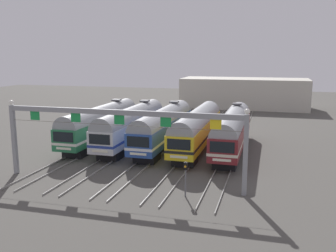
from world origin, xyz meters
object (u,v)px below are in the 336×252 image
at_px(commuter_train_blue, 164,126).
at_px(commuter_train_silver, 132,124).
at_px(commuter_train_yellow, 197,127).
at_px(yard_signal_mast, 185,172).
at_px(commuter_train_green, 101,122).
at_px(catenary_gantry, 119,124).
at_px(commuter_train_maroon, 232,129).

bearing_deg(commuter_train_blue, commuter_train_silver, 180.00).
distance_m(commuter_train_blue, commuter_train_yellow, 4.10).
bearing_deg(commuter_train_yellow, commuter_train_blue, 179.94).
xyz_separation_m(commuter_train_blue, yard_signal_mast, (6.15, -15.10, -0.69)).
xyz_separation_m(commuter_train_green, commuter_train_yellow, (12.29, -0.00, -0.00)).
relative_size(commuter_train_green, commuter_train_yellow, 1.00).
bearing_deg(catenary_gantry, commuter_train_blue, 90.00).
height_order(commuter_train_silver, commuter_train_yellow, commuter_train_silver).
bearing_deg(commuter_train_maroon, commuter_train_silver, 180.00).
xyz_separation_m(commuter_train_green, catenary_gantry, (8.20, -13.50, 2.56)).
height_order(catenary_gantry, yard_signal_mast, catenary_gantry).
bearing_deg(commuter_train_silver, commuter_train_blue, 0.00).
xyz_separation_m(commuter_train_yellow, commuter_train_maroon, (4.10, 0.00, 0.00)).
xyz_separation_m(commuter_train_blue, commuter_train_maroon, (8.20, 0.00, 0.00)).
xyz_separation_m(commuter_train_green, commuter_train_blue, (8.20, 0.00, 0.00)).
bearing_deg(commuter_train_blue, commuter_train_green, 180.00).
relative_size(commuter_train_blue, commuter_train_maroon, 1.00).
xyz_separation_m(commuter_train_yellow, catenary_gantry, (-4.10, -13.49, 2.56)).
bearing_deg(commuter_train_yellow, yard_signal_mast, -82.27).
distance_m(commuter_train_yellow, catenary_gantry, 14.33).
distance_m(commuter_train_silver, commuter_train_yellow, 8.20).
bearing_deg(catenary_gantry, yard_signal_mast, -14.57).
bearing_deg(commuter_train_green, yard_signal_mast, -46.47).
bearing_deg(commuter_train_silver, commuter_train_yellow, -0.03).
bearing_deg(commuter_train_blue, yard_signal_mast, -67.85).
distance_m(commuter_train_yellow, commuter_train_maroon, 4.10).
height_order(commuter_train_green, commuter_train_yellow, commuter_train_green).
bearing_deg(commuter_train_yellow, commuter_train_green, 179.98).
height_order(commuter_train_green, yard_signal_mast, commuter_train_green).
relative_size(commuter_train_silver, commuter_train_yellow, 1.00).
xyz_separation_m(commuter_train_silver, commuter_train_yellow, (8.20, -0.00, -0.00)).
relative_size(commuter_train_blue, catenary_gantry, 0.83).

